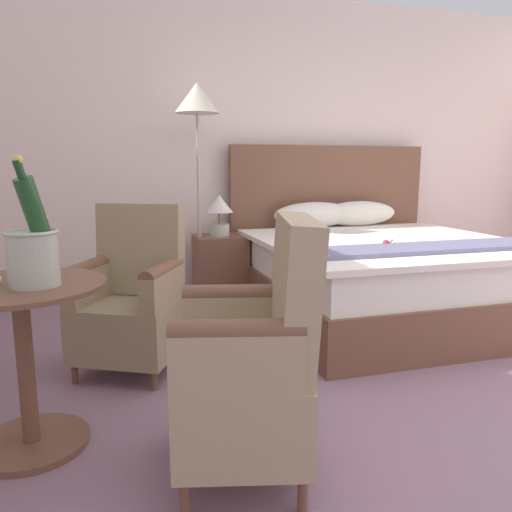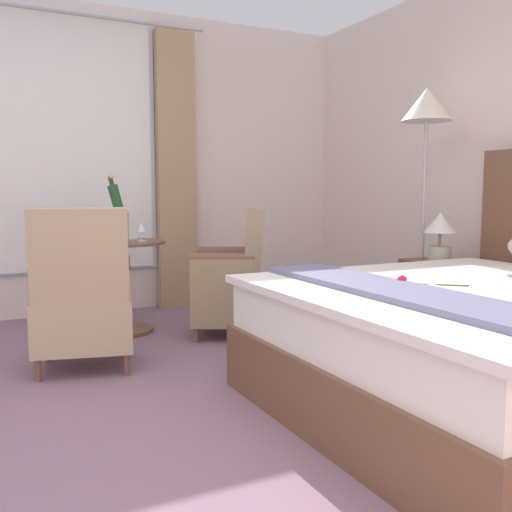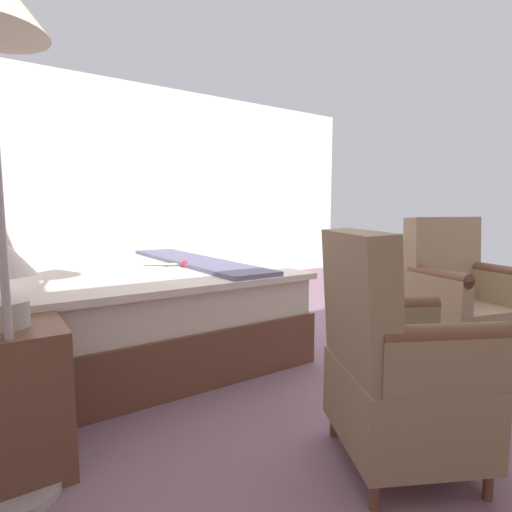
# 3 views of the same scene
# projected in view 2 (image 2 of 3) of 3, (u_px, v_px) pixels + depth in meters

# --- Properties ---
(ground_plane) EXTENTS (7.25, 7.25, 0.00)m
(ground_plane) POSITION_uv_depth(u_px,v_px,m) (145.00, 441.00, 2.50)
(ground_plane) COLOR gray
(wall_window_side) EXTENTS (0.27, 5.74, 2.72)m
(wall_window_side) POSITION_uv_depth(u_px,v_px,m) (49.00, 160.00, 4.94)
(wall_window_side) COLOR silver
(wall_window_side) RESTS_ON ground
(bed) EXTENTS (1.97, 2.11, 1.38)m
(bed) POSITION_uv_depth(u_px,v_px,m) (501.00, 338.00, 2.87)
(bed) COLOR brown
(bed) RESTS_ON ground
(nightstand) EXTENTS (0.46, 0.40, 0.59)m
(nightstand) POSITION_uv_depth(u_px,v_px,m) (437.00, 300.00, 4.20)
(nightstand) COLOR brown
(nightstand) RESTS_ON ground
(bedside_lamp) EXTENTS (0.24, 0.24, 0.35)m
(bedside_lamp) POSITION_uv_depth(u_px,v_px,m) (440.00, 231.00, 4.14)
(bedside_lamp) COLOR #B3B8A7
(bedside_lamp) RESTS_ON nightstand
(floor_lamp_brass) EXTENTS (0.37, 0.37, 1.86)m
(floor_lamp_brass) POSITION_uv_depth(u_px,v_px,m) (426.00, 124.00, 4.21)
(floor_lamp_brass) COLOR #B8B2B0
(floor_lamp_brass) RESTS_ON ground
(side_table_round) EXTENTS (0.69, 0.69, 0.71)m
(side_table_round) POSITION_uv_depth(u_px,v_px,m) (122.00, 281.00, 4.42)
(side_table_round) COLOR brown
(side_table_round) RESTS_ON ground
(champagne_bucket) EXTENTS (0.21, 0.21, 0.51)m
(champagne_bucket) POSITION_uv_depth(u_px,v_px,m) (116.00, 222.00, 4.29)
(champagne_bucket) COLOR #B4B6A9
(champagne_bucket) RESTS_ON side_table_round
(wine_glass_near_bucket) EXTENTS (0.07, 0.07, 0.14)m
(wine_glass_near_bucket) POSITION_uv_depth(u_px,v_px,m) (141.00, 228.00, 4.37)
(wine_glass_near_bucket) COLOR white
(wine_glass_near_bucket) RESTS_ON side_table_round
(wine_glass_near_edge) EXTENTS (0.08, 0.08, 0.13)m
(wine_glass_near_edge) POSITION_uv_depth(u_px,v_px,m) (101.00, 228.00, 4.47)
(wine_glass_near_edge) COLOR white
(wine_glass_near_edge) RESTS_ON side_table_round
(snack_plate) EXTENTS (0.19, 0.19, 0.04)m
(snack_plate) POSITION_uv_depth(u_px,v_px,m) (125.00, 238.00, 4.58)
(snack_plate) COLOR white
(snack_plate) RESTS_ON side_table_round
(armchair_by_window) EXTENTS (0.72, 0.72, 0.97)m
(armchair_by_window) POSITION_uv_depth(u_px,v_px,m) (233.00, 282.00, 4.34)
(armchair_by_window) COLOR brown
(armchair_by_window) RESTS_ON ground
(armchair_facing_bed) EXTENTS (0.63, 0.68, 1.00)m
(armchair_facing_bed) POSITION_uv_depth(u_px,v_px,m) (83.00, 300.00, 3.46)
(armchair_facing_bed) COLOR brown
(armchair_facing_bed) RESTS_ON ground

